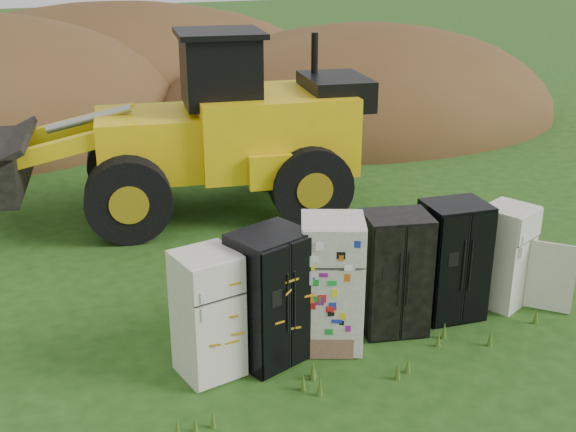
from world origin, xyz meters
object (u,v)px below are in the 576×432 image
(fridge_black_right, at_px, (452,260))
(fridge_sticker, at_px, (332,283))
(fridge_dark_mid, at_px, (395,273))
(fridge_leftmost, at_px, (208,314))
(fridge_black_side, at_px, (270,297))
(fridge_open_door, at_px, (505,256))
(wheel_loader, at_px, (176,127))

(fridge_black_right, bearing_deg, fridge_sticker, -171.40)
(fridge_dark_mid, bearing_deg, fridge_leftmost, -165.45)
(fridge_dark_mid, xyz_separation_m, fridge_black_right, (1.02, 0.03, 0.01))
(fridge_black_side, distance_m, fridge_sticker, 0.91)
(fridge_leftmost, distance_m, fridge_open_door, 4.80)
(fridge_black_side, distance_m, wheel_loader, 6.03)
(fridge_dark_mid, xyz_separation_m, wheel_loader, (-1.53, 5.91, 0.97))
(fridge_black_side, relative_size, wheel_loader, 0.24)
(fridge_black_right, height_order, wheel_loader, wheel_loader)
(fridge_open_door, bearing_deg, wheel_loader, 97.99)
(fridge_leftmost, xyz_separation_m, fridge_dark_mid, (2.81, 0.02, 0.04))
(fridge_black_side, bearing_deg, fridge_open_door, -18.10)
(wheel_loader, bearing_deg, fridge_black_side, -83.47)
(fridge_leftmost, relative_size, wheel_loader, 0.22)
(fridge_sticker, bearing_deg, fridge_black_side, -156.19)
(fridge_sticker, bearing_deg, fridge_black_right, 26.20)
(fridge_black_side, relative_size, fridge_dark_mid, 1.03)
(fridge_dark_mid, height_order, wheel_loader, wheel_loader)
(wheel_loader, bearing_deg, fridge_sticker, -74.69)
(fridge_black_right, relative_size, wheel_loader, 0.23)
(fridge_black_side, relative_size, fridge_open_door, 1.15)
(fridge_open_door, xyz_separation_m, wheel_loader, (-3.52, 5.91, 1.06))
(fridge_open_door, distance_m, wheel_loader, 6.96)
(fridge_dark_mid, height_order, fridge_open_door, fridge_dark_mid)
(fridge_leftmost, distance_m, fridge_black_right, 3.83)
(fridge_dark_mid, bearing_deg, fridge_open_door, 14.43)
(fridge_black_side, xyz_separation_m, wheel_loader, (0.42, 5.94, 0.94))
(fridge_black_right, bearing_deg, fridge_leftmost, -172.48)
(fridge_leftmost, height_order, fridge_dark_mid, fridge_dark_mid)
(fridge_dark_mid, bearing_deg, fridge_black_side, -165.07)
(fridge_leftmost, xyz_separation_m, fridge_open_door, (4.80, 0.02, -0.05))
(fridge_black_side, height_order, wheel_loader, wheel_loader)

